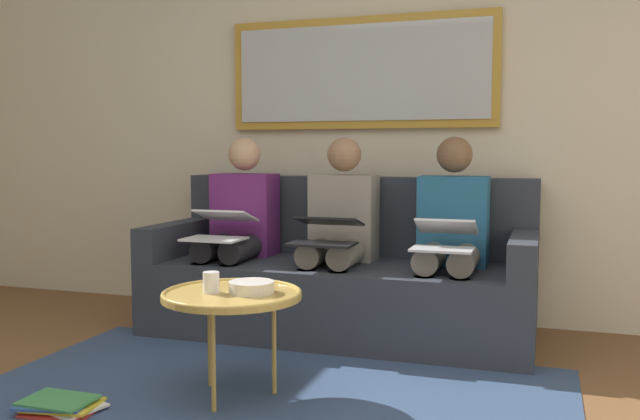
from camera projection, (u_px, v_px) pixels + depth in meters
The scene contains 14 objects.
wall_rear at pixel (364, 114), 4.39m from camera, with size 6.00×0.12×2.60m, color beige.
area_rug at pixel (256, 404), 2.85m from camera, with size 2.60×1.80×0.01m, color #33476B.
couch at pixel (342, 278), 4.02m from camera, with size 2.20×0.90×0.90m.
framed_mirror at pixel (360, 73), 4.28m from camera, with size 1.72×0.05×0.70m.
coffee_table at pixel (232, 296), 2.90m from camera, with size 0.60×0.60×0.47m.
cup at pixel (211, 282), 2.89m from camera, with size 0.07×0.07×0.09m, color silver.
bowl at pixel (252, 287), 2.89m from camera, with size 0.19×0.19×0.05m, color beige.
person_left at pixel (451, 234), 3.73m from camera, with size 0.38×0.58×1.14m.
laptop_silver at pixel (445, 236), 3.51m from camera, with size 0.31×0.35×0.15m.
person_middle at pixel (339, 229), 3.93m from camera, with size 0.38×0.58×1.14m.
laptop_black at pixel (326, 231), 3.70m from camera, with size 0.35×0.34×0.15m.
person_right at pixel (238, 226), 4.13m from camera, with size 0.38×0.58×1.14m.
laptop_white at pixel (221, 226), 3.91m from camera, with size 0.33×0.39×0.17m.
magazine_stack at pixel (61, 405), 2.77m from camera, with size 0.35×0.29×0.05m.
Camera 1 is at (-1.13, 1.69, 1.06)m, focal length 38.27 mm.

